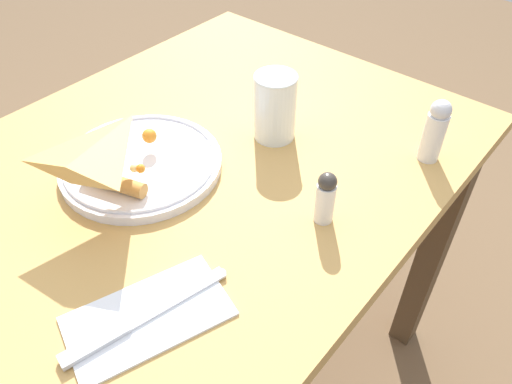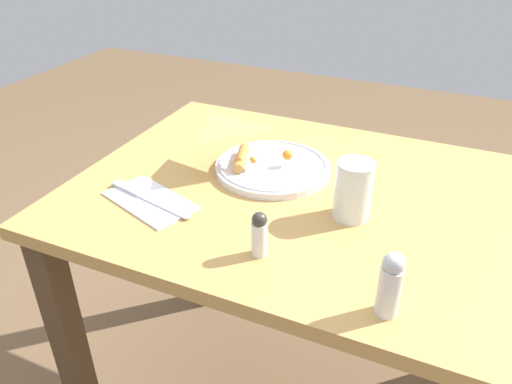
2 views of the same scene
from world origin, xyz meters
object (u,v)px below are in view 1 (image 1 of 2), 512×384
dining_table (204,212)px  butter_knife (139,319)px  milk_glass (275,109)px  salt_shaker (435,130)px  plate_pizza (140,162)px  napkin_folded (148,316)px  pepper_shaker (326,197)px

dining_table → butter_knife: (-0.27, -0.17, 0.13)m
milk_glass → salt_shaker: 0.26m
plate_pizza → napkin_folded: 0.29m
milk_glass → napkin_folded: (-0.39, -0.11, -0.05)m
milk_glass → napkin_folded: size_ratio=0.54×
milk_glass → butter_knife: bearing=-164.5°
napkin_folded → pepper_shaker: pepper_shaker is taller
napkin_folded → butter_knife: 0.01m
plate_pizza → napkin_folded: size_ratio=1.19×
salt_shaker → butter_knife: bearing=166.6°
dining_table → butter_knife: size_ratio=4.27×
plate_pizza → pepper_shaker: size_ratio=3.02×
plate_pizza → dining_table: bearing=-34.5°
pepper_shaker → plate_pizza: bearing=108.2°
dining_table → napkin_folded: (-0.26, -0.17, 0.13)m
napkin_folded → butter_knife: size_ratio=0.99×
pepper_shaker → milk_glass: bearing=57.8°
napkin_folded → salt_shaker: 0.52m
napkin_folded → salt_shaker: size_ratio=1.97×
milk_glass → butter_knife: milk_glass is taller
butter_knife → salt_shaker: salt_shaker is taller
dining_table → napkin_folded: napkin_folded is taller
napkin_folded → butter_knife: butter_knife is taller
butter_knife → salt_shaker: size_ratio=1.99×
pepper_shaker → butter_knife: bearing=166.1°
plate_pizza → milk_glass: size_ratio=2.21×
dining_table → salt_shaker: 0.42m
butter_knife → pepper_shaker: (0.29, -0.07, 0.04)m
plate_pizza → napkin_folded: bearing=-128.7°
dining_table → pepper_shaker: pepper_shaker is taller
napkin_folded → butter_knife: bearing=166.6°
plate_pizza → salt_shaker: size_ratio=2.35×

